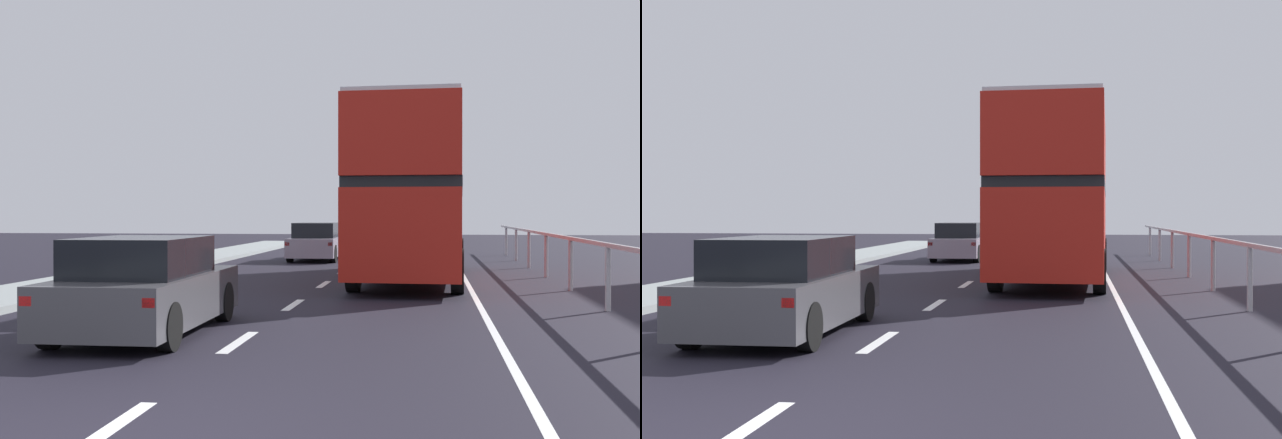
# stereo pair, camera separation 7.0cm
# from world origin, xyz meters

# --- Properties ---
(lane_paint_markings) EXTENTS (3.70, 46.00, 0.01)m
(lane_paint_markings) POSITION_xyz_m (2.32, 8.29, 0.00)
(lane_paint_markings) COLOR silver
(lane_paint_markings) RESTS_ON ground
(bridge_side_railing) EXTENTS (0.10, 42.00, 1.24)m
(bridge_side_railing) POSITION_xyz_m (5.80, 9.00, 1.00)
(bridge_side_railing) COLOR #B2ACB1
(bridge_side_railing) RESTS_ON ground
(double_decker_bus_red) EXTENTS (2.93, 10.43, 4.38)m
(double_decker_bus_red) POSITION_xyz_m (2.21, 15.37, 2.34)
(double_decker_bus_red) COLOR #B51E14
(double_decker_bus_red) RESTS_ON ground
(hatchback_car_near) EXTENTS (1.84, 4.30, 1.43)m
(hatchback_car_near) POSITION_xyz_m (-1.53, 5.26, 0.68)
(hatchback_car_near) COLOR #46454A
(hatchback_car_near) RESTS_ON ground
(sedan_car_ahead) EXTENTS (1.80, 4.59, 1.41)m
(sedan_car_ahead) POSITION_xyz_m (-1.56, 23.74, 0.68)
(sedan_car_ahead) COLOR gray
(sedan_car_ahead) RESTS_ON ground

